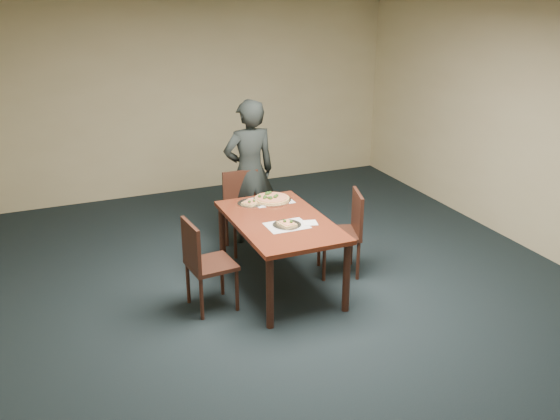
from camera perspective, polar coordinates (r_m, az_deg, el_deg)
name	(u,v)px	position (r m, az deg, el deg)	size (l,w,h in m)	color
ground	(312,314)	(6.03, 2.96, -9.50)	(8.00, 8.00, 0.00)	black
room_shell	(316,136)	(5.36, 3.31, 6.74)	(8.00, 8.00, 8.00)	#CDBE8E
dining_table	(280,228)	(6.22, 0.00, -1.65)	(0.90, 1.50, 0.75)	#501C10
chair_far	(243,206)	(7.21, -3.36, 0.35)	(0.44, 0.44, 0.91)	black
chair_left	(203,260)	(5.92, -7.03, -4.56)	(0.46, 0.46, 0.91)	black
chair_right	(346,228)	(6.63, 6.08, -1.65)	(0.53, 0.53, 0.91)	black
diner	(249,172)	(7.31, -2.81, 3.50)	(0.63, 0.41, 1.72)	black
placemat_main	(272,201)	(6.69, -0.73, 0.87)	(0.42, 0.32, 0.00)	white
placemat_near	(287,226)	(6.04, 0.64, -1.43)	(0.40, 0.30, 0.00)	white
pizza_pan	(272,199)	(6.68, -0.76, 1.05)	(0.41, 0.41, 0.07)	silver
slice_plate_near	(287,224)	(6.03, 0.64, -1.31)	(0.28, 0.28, 0.06)	silver
slice_plate_far	(251,203)	(6.60, -2.70, 0.66)	(0.28, 0.28, 0.06)	silver
napkin	(310,223)	(6.10, 2.74, -1.19)	(0.14, 0.14, 0.01)	white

